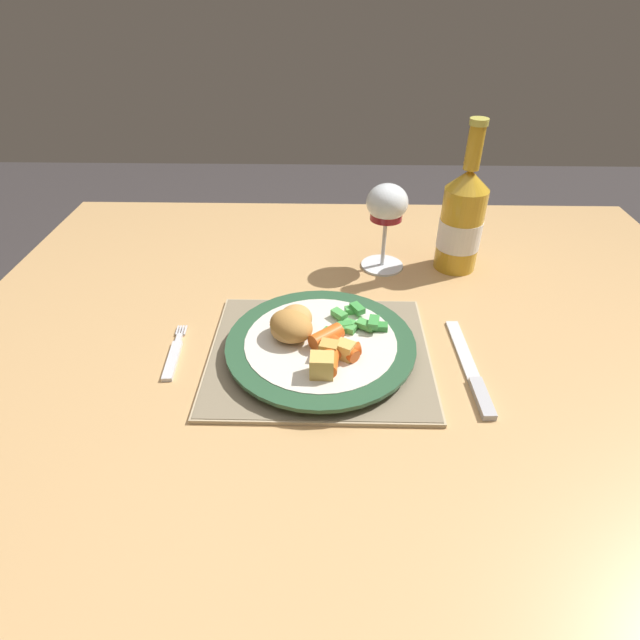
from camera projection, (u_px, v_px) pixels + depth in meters
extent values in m
plane|color=#383333|center=(343.00, 580.00, 1.18)|extent=(6.00, 6.00, 0.00)
cube|color=tan|center=(356.00, 339.00, 0.76)|extent=(1.23, 0.97, 0.04)
cube|color=tan|center=(135.00, 348.00, 1.34)|extent=(0.06, 0.06, 0.70)
cube|color=tan|center=(556.00, 353.00, 1.32)|extent=(0.06, 0.06, 0.70)
cube|color=tan|center=(320.00, 354.00, 0.70)|extent=(0.31, 0.26, 0.01)
cube|color=#807259|center=(320.00, 352.00, 0.70)|extent=(0.30, 0.26, 0.00)
cylinder|color=silver|center=(321.00, 348.00, 0.70)|extent=(0.22, 0.22, 0.01)
cylinder|color=#2D5638|center=(321.00, 343.00, 0.69)|extent=(0.26, 0.26, 0.01)
cylinder|color=silver|center=(321.00, 341.00, 0.69)|extent=(0.21, 0.21, 0.00)
ellipsoid|color=tan|center=(295.00, 319.00, 0.70)|extent=(0.06, 0.06, 0.04)
ellipsoid|color=tan|center=(290.00, 330.00, 0.68)|extent=(0.06, 0.06, 0.03)
ellipsoid|color=#B77F3D|center=(291.00, 326.00, 0.68)|extent=(0.08, 0.08, 0.04)
cube|color=green|center=(326.00, 334.00, 0.69)|extent=(0.02, 0.03, 0.01)
cube|color=#4CA84C|center=(346.00, 325.00, 0.71)|extent=(0.02, 0.02, 0.01)
cube|color=#4CA84C|center=(352.00, 327.00, 0.70)|extent=(0.02, 0.03, 0.01)
cube|color=green|center=(345.00, 325.00, 0.71)|extent=(0.02, 0.01, 0.01)
cube|color=#338438|center=(378.00, 327.00, 0.71)|extent=(0.03, 0.02, 0.01)
cube|color=#338438|center=(346.00, 328.00, 0.70)|extent=(0.03, 0.01, 0.01)
cube|color=green|center=(356.00, 308.00, 0.73)|extent=(0.02, 0.03, 0.01)
cube|color=green|center=(374.00, 322.00, 0.70)|extent=(0.02, 0.03, 0.01)
cube|color=#4CA84C|center=(353.00, 310.00, 0.74)|extent=(0.03, 0.02, 0.01)
cube|color=#4CA84C|center=(365.00, 325.00, 0.70)|extent=(0.03, 0.03, 0.01)
cube|color=#4CA84C|center=(339.00, 314.00, 0.73)|extent=(0.03, 0.03, 0.01)
cylinder|color=orange|center=(326.00, 337.00, 0.68)|extent=(0.05, 0.05, 0.02)
cylinder|color=#CC5119|center=(342.00, 351.00, 0.65)|extent=(0.04, 0.02, 0.02)
cylinder|color=#CC5119|center=(343.00, 348.00, 0.66)|extent=(0.05, 0.05, 0.02)
cylinder|color=orange|center=(330.00, 360.00, 0.64)|extent=(0.03, 0.05, 0.02)
cylinder|color=#CC5119|center=(348.00, 350.00, 0.66)|extent=(0.04, 0.03, 0.02)
cube|color=silver|center=(172.00, 360.00, 0.69)|extent=(0.02, 0.08, 0.01)
cube|color=silver|center=(179.00, 339.00, 0.73)|extent=(0.01, 0.02, 0.01)
cube|color=silver|center=(186.00, 330.00, 0.75)|extent=(0.00, 0.02, 0.00)
cube|color=silver|center=(183.00, 330.00, 0.75)|extent=(0.00, 0.02, 0.00)
cube|color=silver|center=(180.00, 330.00, 0.75)|extent=(0.00, 0.02, 0.00)
cube|color=silver|center=(177.00, 330.00, 0.75)|extent=(0.00, 0.02, 0.00)
cube|color=silver|center=(462.00, 349.00, 0.71)|extent=(0.02, 0.13, 0.00)
cube|color=#B2B2B7|center=(482.00, 398.00, 0.63)|extent=(0.02, 0.07, 0.01)
cylinder|color=silver|center=(382.00, 265.00, 0.91)|extent=(0.08, 0.08, 0.00)
cylinder|color=silver|center=(384.00, 242.00, 0.88)|extent=(0.01, 0.01, 0.09)
ellipsoid|color=silver|center=(387.00, 202.00, 0.84)|extent=(0.07, 0.07, 0.06)
cylinder|color=maroon|center=(386.00, 212.00, 0.85)|extent=(0.06, 0.06, 0.02)
cylinder|color=gold|center=(460.00, 230.00, 0.87)|extent=(0.07, 0.07, 0.15)
cone|color=gold|center=(469.00, 179.00, 0.81)|extent=(0.07, 0.07, 0.03)
cylinder|color=gold|center=(475.00, 148.00, 0.78)|extent=(0.03, 0.03, 0.07)
cylinder|color=#BFB74C|center=(479.00, 122.00, 0.76)|extent=(0.03, 0.03, 0.01)
cylinder|color=white|center=(459.00, 233.00, 0.87)|extent=(0.07, 0.07, 0.05)
cube|color=gold|center=(329.00, 350.00, 0.65)|extent=(0.03, 0.03, 0.02)
cube|color=#DBB256|center=(345.00, 350.00, 0.65)|extent=(0.03, 0.03, 0.02)
cube|color=#DBB256|center=(322.00, 366.00, 0.62)|extent=(0.03, 0.03, 0.03)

